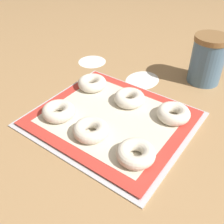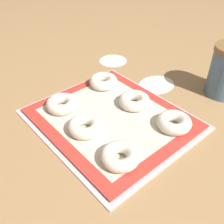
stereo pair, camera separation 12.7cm
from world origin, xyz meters
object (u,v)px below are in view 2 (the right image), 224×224
at_px(bagel_front_center, 85,126).
at_px(bagel_back_center, 134,101).
at_px(baking_tray, 112,118).
at_px(bagel_back_left, 103,81).
at_px(bagel_back_right, 174,122).
at_px(bagel_front_left, 62,104).
at_px(bagel_front_right, 120,156).

distance_m(bagel_front_center, bagel_back_center, 0.17).
relative_size(baking_tray, bagel_back_left, 4.64).
height_order(bagel_back_left, bagel_back_center, same).
xyz_separation_m(baking_tray, bagel_front_center, (-0.00, -0.09, 0.02)).
height_order(bagel_front_center, bagel_back_left, same).
bearing_deg(bagel_back_right, bagel_front_left, -145.81).
bearing_deg(bagel_front_center, bagel_front_left, 176.61).
bearing_deg(bagel_back_right, bagel_front_right, -91.51).
xyz_separation_m(baking_tray, bagel_back_right, (0.14, 0.09, 0.02)).
xyz_separation_m(bagel_back_left, bagel_back_right, (0.28, 0.01, 0.00)).
bearing_deg(bagel_front_left, bagel_back_left, 96.17).
xyz_separation_m(baking_tray, bagel_front_left, (-0.12, -0.08, 0.02)).
bearing_deg(bagel_back_center, bagel_front_left, -126.46).
bearing_deg(bagel_back_center, bagel_back_left, 179.93).
bearing_deg(bagel_back_right, bagel_back_left, -178.06).
distance_m(baking_tray, bagel_front_right, 0.16).
xyz_separation_m(baking_tray, bagel_front_right, (0.13, -0.09, 0.02)).
distance_m(bagel_front_center, bagel_back_right, 0.23).
xyz_separation_m(bagel_front_left, bagel_front_right, (0.25, -0.01, 0.00)).
height_order(bagel_back_center, bagel_back_right, same).
relative_size(bagel_front_center, bagel_front_right, 1.00).
relative_size(bagel_back_center, bagel_back_right, 1.00).
bearing_deg(bagel_front_left, bagel_back_center, 53.54).
bearing_deg(bagel_back_left, bagel_front_right, -32.75).
xyz_separation_m(baking_tray, bagel_back_left, (-0.14, 0.08, 0.02)).
distance_m(bagel_front_left, bagel_back_left, 0.17).
bearing_deg(bagel_front_center, bagel_back_left, 128.56).
relative_size(bagel_front_center, bagel_back_center, 1.00).
height_order(bagel_front_left, bagel_front_right, same).
distance_m(bagel_front_left, bagel_back_right, 0.31).
distance_m(bagel_back_center, bagel_back_right, 0.14).
distance_m(bagel_front_left, bagel_front_right, 0.25).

